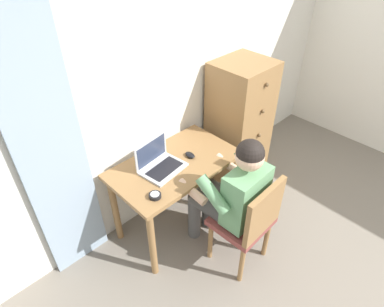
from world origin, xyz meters
TOP-DOWN VIEW (x-y plane):
  - wall_back at (0.00, 2.20)m, footprint 4.80×0.05m
  - curtain_panel at (-1.18, 2.13)m, footprint 0.46×0.03m
  - desk at (-0.37, 1.82)m, footprint 1.06×0.61m
  - dresser at (0.56, 1.90)m, footprint 0.52×0.51m
  - chair at (-0.24, 1.14)m, footprint 0.43×0.41m
  - person_seated at (-0.24, 1.32)m, footprint 0.54×0.59m
  - laptop at (-0.50, 1.86)m, footprint 0.37×0.29m
  - computer_mouse at (-0.22, 1.80)m, footprint 0.07×0.10m
  - desk_clock at (-0.73, 1.63)m, footprint 0.09×0.09m

SIDE VIEW (x-z plane):
  - chair at x=-0.24m, z-range 0.05..0.94m
  - desk at x=-0.37m, z-range 0.25..0.99m
  - dresser at x=0.56m, z-range 0.00..1.31m
  - person_seated at x=-0.24m, z-range 0.08..1.28m
  - desk_clock at x=-0.73m, z-range 0.74..0.77m
  - computer_mouse at x=-0.22m, z-range 0.74..0.77m
  - laptop at x=-0.50m, z-range 0.67..0.91m
  - curtain_panel at x=-1.18m, z-range 0.00..2.17m
  - wall_back at x=0.00m, z-range 0.00..2.50m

